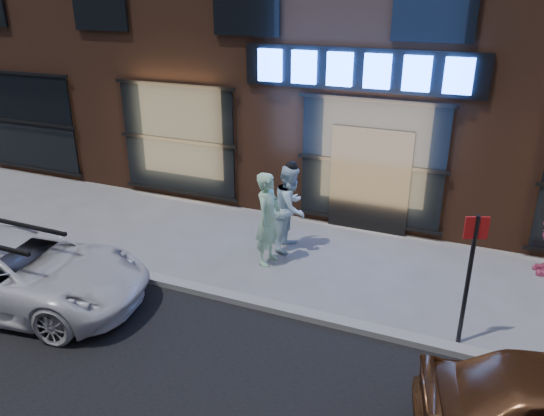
{
  "coord_description": "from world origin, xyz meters",
  "views": [
    {
      "loc": [
        2.35,
        -7.22,
        5.18
      ],
      "look_at": [
        -1.39,
        1.6,
        1.2
      ],
      "focal_mm": 35.0,
      "sensor_mm": 36.0,
      "label": 1
    }
  ],
  "objects": [
    {
      "name": "man_cap",
      "position": [
        -1.29,
        2.39,
        0.93
      ],
      "size": [
        0.71,
        0.9,
        1.85
      ],
      "primitive_type": "imported",
      "rotation": [
        0.0,
        0.0,
        1.58
      ],
      "color": "white",
      "rests_on": "ground"
    },
    {
      "name": "man_bowtie",
      "position": [
        -1.46,
        1.59,
        0.96
      ],
      "size": [
        0.51,
        0.73,
        1.92
      ],
      "primitive_type": "imported",
      "rotation": [
        0.0,
        0.0,
        1.5
      ],
      "color": "#B1E8BE",
      "rests_on": "ground"
    },
    {
      "name": "sign_post",
      "position": [
        2.36,
        0.32,
        1.32
      ],
      "size": [
        0.33,
        0.15,
        2.18
      ],
      "rotation": [
        0.0,
        0.0,
        0.37
      ],
      "color": "#262628",
      "rests_on": "ground"
    },
    {
      "name": "white_suv",
      "position": [
        -4.86,
        -1.49,
        0.63
      ],
      "size": [
        4.78,
        2.76,
        1.25
      ],
      "primitive_type": "imported",
      "rotation": [
        0.0,
        0.0,
        1.73
      ],
      "color": "white",
      "rests_on": "ground"
    },
    {
      "name": "curb",
      "position": [
        0.0,
        0.0,
        0.06
      ],
      "size": [
        60.0,
        0.25,
        0.12
      ],
      "primitive_type": "cube",
      "color": "gray",
      "rests_on": "ground"
    },
    {
      "name": "ground",
      "position": [
        0.0,
        0.0,
        0.0
      ],
      "size": [
        90.0,
        90.0,
        0.0
      ],
      "primitive_type": "plane",
      "color": "slate",
      "rests_on": "ground"
    }
  ]
}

